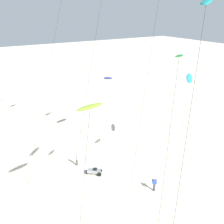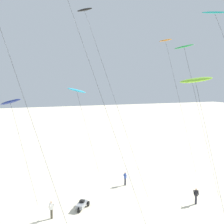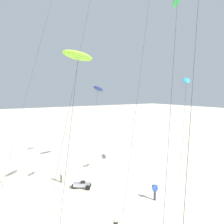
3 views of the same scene
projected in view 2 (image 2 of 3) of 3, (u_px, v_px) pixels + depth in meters
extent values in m
cylinder|color=#262626|center=(97.00, 84.00, 25.88)|extent=(5.98, 8.66, 24.70)
ellipsoid|color=#8CD833|center=(196.00, 80.00, 25.18)|extent=(2.31, 3.26, 0.93)
cylinder|color=#262626|center=(211.00, 152.00, 24.98)|extent=(1.82, 2.62, 12.60)
cylinder|color=#262626|center=(22.00, 94.00, 21.34)|extent=(6.22, 9.02, 23.32)
ellipsoid|color=#33BFE0|center=(76.00, 90.00, 39.00)|extent=(2.63, 2.47, 0.96)
cylinder|color=#262626|center=(88.00, 132.00, 38.53)|extent=(2.25, 3.26, 11.40)
ellipsoid|color=black|center=(85.00, 10.00, 32.96)|extent=(1.90, 2.12, 0.50)
cylinder|color=#262626|center=(115.00, 100.00, 31.72)|extent=(4.89, 7.08, 21.06)
ellipsoid|color=teal|center=(215.00, 12.00, 31.21)|extent=(2.33, 2.71, 0.71)
ellipsoid|color=navy|center=(10.00, 102.00, 29.62)|extent=(2.58, 2.82, 0.97)
cylinder|color=#262626|center=(24.00, 153.00, 29.15)|extent=(2.16, 3.12, 10.36)
ellipsoid|color=orange|center=(166.00, 40.00, 39.71)|extent=(1.63, 1.89, 0.50)
cylinder|color=#262626|center=(181.00, 106.00, 39.33)|extent=(2.83, 4.08, 18.54)
ellipsoid|color=green|center=(184.00, 47.00, 31.52)|extent=(2.13, 1.69, 0.75)
cylinder|color=#262626|center=(201.00, 121.00, 31.19)|extent=(2.51, 3.63, 16.53)
cylinder|color=#33333D|center=(125.00, 182.00, 34.05)|extent=(0.22, 0.22, 0.88)
cube|color=#2D4CA5|center=(125.00, 176.00, 33.98)|extent=(0.36, 0.39, 0.58)
sphere|color=beige|center=(125.00, 173.00, 33.94)|extent=(0.20, 0.20, 0.20)
cylinder|color=#2D4CA5|center=(126.00, 175.00, 34.18)|extent=(0.46, 0.37, 0.39)
cylinder|color=#2D4CA5|center=(125.00, 176.00, 33.76)|extent=(0.46, 0.37, 0.39)
cylinder|color=#33333D|center=(196.00, 200.00, 28.72)|extent=(0.22, 0.22, 0.88)
cube|color=black|center=(196.00, 193.00, 28.64)|extent=(0.39, 0.34, 0.58)
sphere|color=tan|center=(196.00, 189.00, 28.60)|extent=(0.20, 0.20, 0.20)
cylinder|color=black|center=(198.00, 193.00, 28.61)|extent=(0.33, 0.48, 0.39)
cylinder|color=black|center=(194.00, 192.00, 28.67)|extent=(0.33, 0.48, 0.39)
cylinder|color=#4C4738|center=(52.00, 214.00, 25.62)|extent=(0.22, 0.22, 0.88)
cube|color=white|center=(51.00, 206.00, 25.55)|extent=(0.39, 0.30, 0.58)
sphere|color=beige|center=(51.00, 202.00, 25.51)|extent=(0.20, 0.20, 0.20)
cylinder|color=white|center=(49.00, 206.00, 25.40)|extent=(0.25, 0.50, 0.39)
cylinder|color=white|center=(54.00, 205.00, 25.69)|extent=(0.25, 0.50, 0.39)
cube|color=gray|center=(82.00, 204.00, 27.62)|extent=(1.58, 1.78, 0.36)
cube|color=black|center=(82.00, 201.00, 27.73)|extent=(0.62, 0.62, 0.20)
cylinder|color=black|center=(79.00, 210.00, 26.86)|extent=(0.41, 0.49, 0.52)
cylinder|color=black|center=(88.00, 204.00, 28.22)|extent=(0.41, 0.49, 0.52)
cylinder|color=black|center=(80.00, 203.00, 28.44)|extent=(0.41, 0.49, 0.52)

